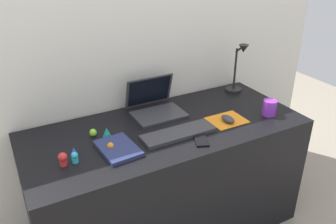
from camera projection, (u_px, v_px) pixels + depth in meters
back_wall at (138, 87)px, 2.21m from camera, size 2.78×0.05×1.68m
desk at (167, 180)px, 2.12m from camera, size 1.58×0.68×0.74m
laptop at (154, 104)px, 2.10m from camera, size 0.30×0.27×0.21m
keyboard at (178, 133)px, 1.87m from camera, size 0.41×0.13×0.02m
mousepad at (227, 120)px, 2.02m from camera, size 0.21×0.17×0.00m
mouse at (228, 119)px, 1.99m from camera, size 0.06×0.10×0.03m
cell_phone at (201, 140)px, 1.82m from camera, size 0.11×0.14×0.01m
desk_lamp at (238, 70)px, 2.32m from camera, size 0.11×0.15×0.34m
notebook_pad at (118, 148)px, 1.73m from camera, size 0.19×0.25×0.02m
coffee_mug at (269, 108)px, 2.06m from camera, size 0.08×0.08×0.09m
toy_figurine_teal at (107, 132)px, 1.85m from camera, size 0.05×0.05×0.05m
toy_figurine_blue at (74, 151)px, 1.70m from camera, size 0.03×0.03×0.04m
toy_figurine_orange at (111, 146)px, 1.73m from camera, size 0.03×0.03×0.04m
toy_figurine_lime at (93, 133)px, 1.85m from camera, size 0.04×0.04×0.04m
toy_figurine_cyan at (75, 157)px, 1.63m from camera, size 0.03×0.03×0.06m
toy_figurine_red at (63, 159)px, 1.61m from camera, size 0.04×0.04×0.07m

